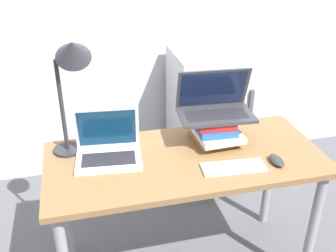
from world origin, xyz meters
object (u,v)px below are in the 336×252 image
at_px(laptop_left, 108,148).
at_px(book_stack, 215,128).
at_px(laptop_on_books, 215,106).
at_px(mini_fridge, 212,117).
at_px(desk_lamp, 71,64).
at_px(wireless_keyboard, 233,167).
at_px(mouse, 277,160).

height_order(laptop_left, book_stack, laptop_left).
bearing_deg(laptop_left, laptop_on_books, 4.82).
bearing_deg(laptop_on_books, laptop_left, -175.18).
bearing_deg(mini_fridge, desk_lamp, -144.18).
bearing_deg(wireless_keyboard, desk_lamp, 155.48).
bearing_deg(laptop_on_books, mini_fridge, 70.05).
bearing_deg(book_stack, laptop_on_books, 94.20).
height_order(wireless_keyboard, mouse, mouse).
bearing_deg(desk_lamp, mini_fridge, 35.82).
xyz_separation_m(laptop_on_books, wireless_keyboard, (0.00, -0.28, -0.19)).
distance_m(laptop_left, laptop_on_books, 0.57).
distance_m(wireless_keyboard, desk_lamp, 0.87).
relative_size(desk_lamp, mini_fridge, 0.62).
relative_size(mouse, mini_fridge, 0.11).
bearing_deg(laptop_left, desk_lamp, 149.81).
height_order(laptop_on_books, mouse, laptop_on_books).
bearing_deg(laptop_on_books, desk_lamp, 177.75).
xyz_separation_m(wireless_keyboard, mini_fridge, (0.25, 0.98, -0.25)).
distance_m(wireless_keyboard, mouse, 0.22).
xyz_separation_m(mouse, desk_lamp, (-0.89, 0.31, 0.44)).
distance_m(laptop_on_books, mini_fridge, 0.86).
distance_m(book_stack, desk_lamp, 0.78).
height_order(book_stack, desk_lamp, desk_lamp).
height_order(wireless_keyboard, desk_lamp, desk_lamp).
xyz_separation_m(laptop_left, mouse, (0.77, -0.24, -0.03)).
bearing_deg(desk_lamp, laptop_left, -30.19).
bearing_deg(desk_lamp, book_stack, -3.23).
xyz_separation_m(book_stack, laptop_on_books, (-0.00, 0.01, 0.12)).
height_order(laptop_on_books, wireless_keyboard, laptop_on_books).
height_order(book_stack, mouse, book_stack).
height_order(laptop_left, mini_fridge, mini_fridge).
distance_m(book_stack, mouse, 0.35).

